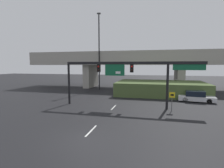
# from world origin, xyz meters

# --- Properties ---
(ground_plane) EXTENTS (160.00, 160.00, 0.00)m
(ground_plane) POSITION_xyz_m (0.00, 0.00, 0.00)
(ground_plane) COLOR black
(lane_markings) EXTENTS (0.14, 25.55, 0.01)m
(lane_markings) POSITION_xyz_m (0.00, 13.25, 0.00)
(lane_markings) COLOR silver
(lane_markings) RESTS_ON ground
(signal_gantry) EXTENTS (16.38, 0.44, 5.45)m
(signal_gantry) POSITION_xyz_m (1.44, 10.05, 4.46)
(signal_gantry) COLOR black
(signal_gantry) RESTS_ON ground
(speed_limit_sign) EXTENTS (0.60, 0.11, 2.17)m
(speed_limit_sign) POSITION_xyz_m (6.58, 9.17, 1.42)
(speed_limit_sign) COLOR #4C4C4C
(speed_limit_sign) RESTS_ON ground
(highway_light_pole_near) EXTENTS (0.70, 0.36, 15.36)m
(highway_light_pole_near) POSITION_xyz_m (-6.33, 23.67, 8.06)
(highway_light_pole_near) COLOR black
(highway_light_pole_near) RESTS_ON ground
(overpass_bridge) EXTENTS (45.70, 8.08, 7.90)m
(overpass_bridge) POSITION_xyz_m (0.00, 27.73, 5.68)
(overpass_bridge) COLOR #A39E93
(overpass_bridge) RESTS_ON ground
(grass_embankment) EXTENTS (14.57, 8.78, 2.19)m
(grass_embankment) POSITION_xyz_m (5.69, 20.39, 1.10)
(grass_embankment) COLOR #4C6033
(grass_embankment) RESTS_ON ground
(parked_sedan_near_right) EXTENTS (4.87, 2.35, 1.50)m
(parked_sedan_near_right) POSITION_xyz_m (10.35, 15.29, 0.69)
(parked_sedan_near_right) COLOR silver
(parked_sedan_near_right) RESTS_ON ground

